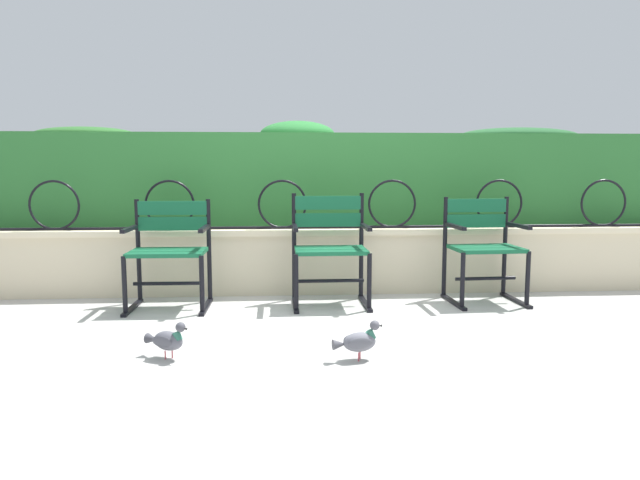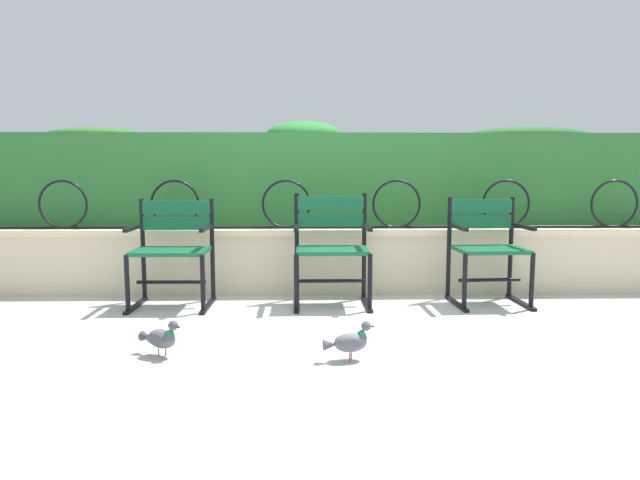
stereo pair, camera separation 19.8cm
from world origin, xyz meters
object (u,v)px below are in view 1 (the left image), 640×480
object	(u,v)px
park_chair_left	(170,249)
park_chair_centre	(330,246)
park_chair_right	(483,245)
pigeon_far_side	(168,340)
pigeon_near_chairs	(359,341)

from	to	relation	value
park_chair_left	park_chair_centre	distance (m)	1.25
park_chair_left	park_chair_right	bearing A→B (deg)	0.81
park_chair_left	park_chair_centre	size ratio (longest dim) A/B	0.95
park_chair_right	pigeon_far_side	distance (m)	2.66
park_chair_left	park_chair_right	distance (m)	2.49
park_chair_right	pigeon_near_chairs	world-z (taller)	park_chair_right
park_chair_centre	pigeon_far_side	size ratio (longest dim) A/B	3.27
park_chair_centre	pigeon_far_side	xyz separation A→B (m)	(-1.03, -1.31, -0.36)
park_chair_right	pigeon_near_chairs	distance (m)	1.89
park_chair_left	pigeon_near_chairs	xyz separation A→B (m)	(1.29, -1.39, -0.35)
park_chair_centre	park_chair_right	world-z (taller)	park_chair_centre
park_chair_centre	pigeon_near_chairs	size ratio (longest dim) A/B	3.02
park_chair_right	pigeon_far_side	bearing A→B (deg)	-149.91
park_chair_right	pigeon_far_side	size ratio (longest dim) A/B	3.14
park_chair_centre	park_chair_right	bearing A→B (deg)	0.53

